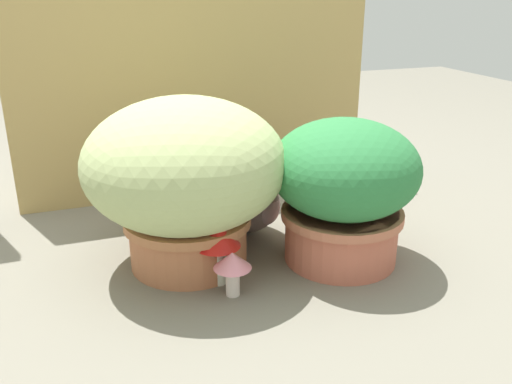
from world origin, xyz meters
name	(u,v)px	position (x,y,z in m)	size (l,w,h in m)	color
ground_plane	(223,258)	(0.00, 0.00, 0.00)	(6.00, 6.00, 0.00)	slate
cardboard_backdrop	(198,84)	(0.08, 0.54, 0.40)	(1.27, 0.03, 0.80)	tan
grass_planter	(185,175)	(-0.09, 0.01, 0.26)	(0.53, 0.53, 0.46)	#B26A45
leafy_planter	(344,187)	(0.31, -0.11, 0.22)	(0.40, 0.40, 0.40)	#C0654D
cat	(244,195)	(0.12, 0.15, 0.12)	(0.30, 0.36, 0.32)	slate
mushroom_ornament_red	(217,240)	(-0.05, -0.13, 0.12)	(0.12, 0.12, 0.17)	silver
mushroom_ornament_pink	(232,264)	(-0.03, -0.20, 0.08)	(0.10, 0.10, 0.12)	silver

